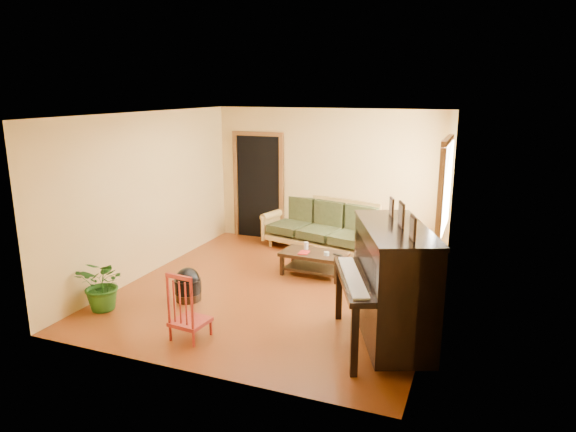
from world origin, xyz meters
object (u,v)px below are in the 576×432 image
at_px(footstool, 188,288).
at_px(red_chair, 190,305).
at_px(armchair, 397,267).
at_px(piano, 393,287).
at_px(sofa, 321,226).
at_px(ceramic_crock, 418,252).
at_px(coffee_table, 314,264).
at_px(potted_plant, 104,284).

height_order(footstool, red_chair, red_chair).
bearing_deg(armchair, piano, -95.94).
height_order(sofa, footstool, sofa).
xyz_separation_m(armchair, footstool, (-2.73, -1.31, -0.24)).
bearing_deg(sofa, piano, -45.02).
height_order(armchair, ceramic_crock, armchair).
relative_size(piano, footstool, 4.33).
height_order(coffee_table, armchair, armchair).
bearing_deg(red_chair, footstool, 129.45).
distance_m(coffee_table, piano, 2.51).
xyz_separation_m(ceramic_crock, potted_plant, (-3.68, -3.82, 0.25)).
height_order(sofa, piano, piano).
relative_size(red_chair, potted_plant, 1.17).
xyz_separation_m(armchair, piano, (0.20, -1.55, 0.30)).
xyz_separation_m(coffee_table, footstool, (-1.34, -1.63, -0.01)).
relative_size(coffee_table, armchair, 1.23).
xyz_separation_m(footstool, potted_plant, (-0.88, -0.69, 0.19)).
bearing_deg(potted_plant, piano, 6.75).
distance_m(footstool, ceramic_crock, 4.20).
distance_m(coffee_table, armchair, 1.44).
bearing_deg(armchair, red_chair, -145.48).
bearing_deg(armchair, potted_plant, -164.21).
bearing_deg(footstool, sofa, 70.02).
bearing_deg(sofa, potted_plant, -104.26).
distance_m(piano, ceramic_crock, 3.42).
relative_size(sofa, armchair, 2.63).
bearing_deg(piano, footstool, 152.81).
relative_size(coffee_table, potted_plant, 1.42).
height_order(coffee_table, ceramic_crock, coffee_table).
height_order(coffee_table, piano, piano).
height_order(coffee_table, potted_plant, potted_plant).
relative_size(coffee_table, piano, 0.64).
bearing_deg(ceramic_crock, footstool, -131.87).
distance_m(armchair, red_chair, 3.09).
bearing_deg(red_chair, ceramic_crock, 68.16).
bearing_deg(red_chair, sofa, 89.93).
relative_size(sofa, piano, 1.37).
relative_size(piano, potted_plant, 2.21).
xyz_separation_m(armchair, ceramic_crock, (0.08, 1.81, -0.31)).
bearing_deg(red_chair, potted_plant, 175.27).
bearing_deg(piano, red_chair, 175.45).
height_order(piano, footstool, piano).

